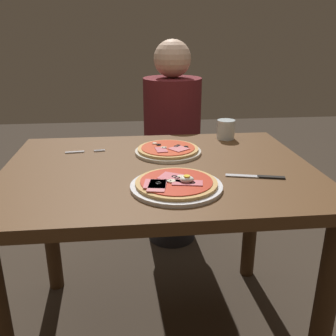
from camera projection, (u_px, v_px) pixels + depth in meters
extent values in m
plane|color=#382D23|center=(160.00, 331.00, 1.61)|extent=(8.00, 8.00, 0.00)
cube|color=brown|center=(159.00, 171.00, 1.35)|extent=(1.11, 0.85, 0.04)
cylinder|color=#3C2715|center=(323.00, 316.00, 1.19)|extent=(0.07, 0.07, 0.72)
cylinder|color=#3C2715|center=(49.00, 223.00, 1.77)|extent=(0.07, 0.07, 0.72)
cylinder|color=#3C2715|center=(252.00, 213.00, 1.87)|extent=(0.07, 0.07, 0.72)
cylinder|color=white|center=(176.00, 186.00, 1.16)|extent=(0.29, 0.29, 0.01)
cylinder|color=tan|center=(176.00, 183.00, 1.15)|extent=(0.26, 0.26, 0.01)
cylinder|color=#B72D19|center=(176.00, 181.00, 1.15)|extent=(0.22, 0.22, 0.00)
torus|color=black|center=(158.00, 183.00, 1.12)|extent=(0.02, 0.02, 0.00)
torus|color=black|center=(169.00, 181.00, 1.14)|extent=(0.02, 0.02, 0.00)
torus|color=black|center=(174.00, 177.00, 1.18)|extent=(0.02, 0.02, 0.00)
torus|color=black|center=(192.00, 183.00, 1.13)|extent=(0.02, 0.02, 0.00)
torus|color=black|center=(177.00, 178.00, 1.17)|extent=(0.02, 0.02, 0.00)
cube|color=#C65B66|center=(173.00, 177.00, 1.17)|extent=(0.10, 0.10, 0.00)
cube|color=#D16B70|center=(157.00, 186.00, 1.11)|extent=(0.07, 0.10, 0.00)
cube|color=#C65B66|center=(155.00, 184.00, 1.12)|extent=(0.08, 0.08, 0.00)
cube|color=#C65B66|center=(187.00, 183.00, 1.13)|extent=(0.10, 0.06, 0.00)
cylinder|color=beige|center=(181.00, 177.00, 1.18)|extent=(0.02, 0.02, 0.00)
cylinder|color=beige|center=(171.00, 181.00, 1.14)|extent=(0.03, 0.03, 0.00)
ellipsoid|color=white|center=(187.00, 179.00, 1.13)|extent=(0.04, 0.03, 0.02)
cylinder|color=yellow|center=(187.00, 176.00, 1.13)|extent=(0.02, 0.02, 0.00)
cylinder|color=silver|center=(168.00, 152.00, 1.49)|extent=(0.26, 0.26, 0.01)
cylinder|color=tan|center=(168.00, 149.00, 1.48)|extent=(0.24, 0.24, 0.01)
cylinder|color=red|center=(168.00, 148.00, 1.48)|extent=(0.21, 0.21, 0.00)
torus|color=black|center=(176.00, 147.00, 1.48)|extent=(0.02, 0.02, 0.00)
torus|color=black|center=(178.00, 146.00, 1.49)|extent=(0.02, 0.02, 0.00)
torus|color=black|center=(164.00, 148.00, 1.46)|extent=(0.02, 0.02, 0.00)
torus|color=black|center=(186.00, 147.00, 1.48)|extent=(0.02, 0.02, 0.00)
torus|color=black|center=(159.00, 145.00, 1.51)|extent=(0.02, 0.02, 0.00)
cube|color=#D16B70|center=(179.00, 149.00, 1.46)|extent=(0.09, 0.09, 0.00)
cube|color=#C65B66|center=(161.00, 150.00, 1.44)|extent=(0.05, 0.07, 0.00)
cylinder|color=beige|center=(155.00, 143.00, 1.52)|extent=(0.02, 0.02, 0.00)
cylinder|color=beige|center=(164.00, 148.00, 1.47)|extent=(0.02, 0.02, 0.00)
cylinder|color=silver|center=(226.00, 129.00, 1.67)|extent=(0.08, 0.08, 0.09)
cylinder|color=silver|center=(225.00, 135.00, 1.68)|extent=(0.07, 0.07, 0.04)
cube|color=silver|center=(75.00, 152.00, 1.49)|extent=(0.08, 0.02, 0.00)
cube|color=silver|center=(100.00, 151.00, 1.51)|extent=(0.05, 0.01, 0.00)
cube|color=silver|center=(100.00, 151.00, 1.51)|extent=(0.05, 0.01, 0.00)
cube|color=silver|center=(99.00, 150.00, 1.51)|extent=(0.05, 0.01, 0.00)
cube|color=silver|center=(99.00, 150.00, 1.52)|extent=(0.05, 0.01, 0.00)
cube|color=silver|center=(242.00, 176.00, 1.25)|extent=(0.11, 0.05, 0.00)
cube|color=black|center=(271.00, 177.00, 1.24)|extent=(0.09, 0.04, 0.01)
cylinder|color=black|center=(172.00, 203.00, 2.27)|extent=(0.29, 0.29, 0.46)
cylinder|color=maroon|center=(172.00, 125.00, 2.10)|extent=(0.32, 0.32, 0.52)
sphere|color=beige|center=(172.00, 59.00, 1.98)|extent=(0.20, 0.20, 0.20)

